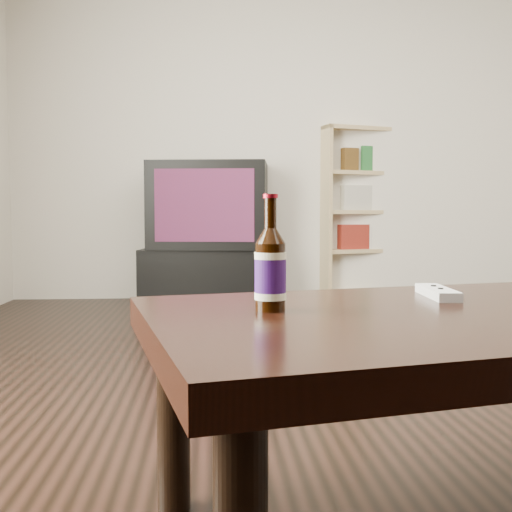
{
  "coord_description": "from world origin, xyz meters",
  "views": [
    {
      "loc": [
        -0.88,
        -2.01,
        0.7
      ],
      "look_at": [
        -0.79,
        -0.78,
        0.61
      ],
      "focal_mm": 42.0,
      "sensor_mm": 36.0,
      "label": 1
    }
  ],
  "objects": [
    {
      "name": "wall_back",
      "position": [
        0.0,
        3.01,
        1.35
      ],
      "size": [
        5.0,
        0.02,
        2.7
      ],
      "primitive_type": "cube",
      "color": "silver",
      "rests_on": "ground"
    },
    {
      "name": "tv",
      "position": [
        -0.89,
        2.79,
        0.77
      ],
      "size": [
        0.98,
        0.68,
        0.68
      ],
      "rotation": [
        0.0,
        0.0,
        -0.13
      ],
      "color": "black",
      "rests_on": "tv_stand"
    },
    {
      "name": "tv_stand",
      "position": [
        -0.89,
        2.79,
        0.21
      ],
      "size": [
        1.12,
        0.66,
        0.42
      ],
      "primitive_type": "cube",
      "rotation": [
        0.0,
        0.0,
        -0.13
      ],
      "color": "black",
      "rests_on": "floor"
    },
    {
      "name": "remote",
      "position": [
        -0.33,
        -0.61,
        0.51
      ],
      "size": [
        0.07,
        0.2,
        0.02
      ],
      "rotation": [
        0.0,
        0.0,
        -0.07
      ],
      "color": "silver",
      "rests_on": "coffee_table"
    },
    {
      "name": "coffee_table",
      "position": [
        -0.35,
        -0.79,
        0.43
      ],
      "size": [
        1.47,
        1.04,
        0.5
      ],
      "rotation": [
        0.0,
        0.0,
        0.22
      ],
      "color": "black",
      "rests_on": "floor"
    },
    {
      "name": "bookshelf",
      "position": [
        0.39,
        3.14,
        0.75
      ],
      "size": [
        0.84,
        0.55,
        1.43
      ],
      "rotation": [
        0.0,
        0.0,
        0.28
      ],
      "color": "tan",
      "rests_on": "floor"
    },
    {
      "name": "floor",
      "position": [
        0.0,
        0.0,
        -0.01
      ],
      "size": [
        5.0,
        6.0,
        0.01
      ],
      "primitive_type": "cube",
      "color": "black",
      "rests_on": "ground"
    },
    {
      "name": "beer_bottle",
      "position": [
        -0.76,
        -0.78,
        0.58
      ],
      "size": [
        0.07,
        0.07,
        0.24
      ],
      "rotation": [
        0.0,
        0.0,
        0.11
      ],
      "color": "black",
      "rests_on": "coffee_table"
    }
  ]
}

